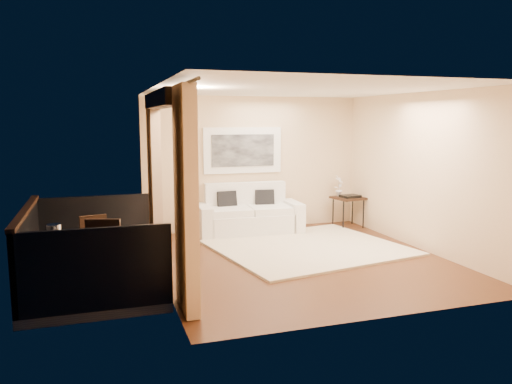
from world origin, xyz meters
TOP-DOWN VIEW (x-y plane):
  - floor at (0.00, 0.00)m, footprint 5.00×5.00m
  - room_shell at (-2.13, 0.00)m, footprint 5.00×6.40m
  - balcony at (-3.31, 0.00)m, footprint 1.81×2.60m
  - curtains at (-2.11, 0.00)m, footprint 0.16×4.80m
  - artwork at (-0.23, 2.46)m, footprint 1.62×0.07m
  - rug at (0.40, 0.59)m, footprint 3.47×3.15m
  - sofa at (-0.23, 2.09)m, footprint 2.07×0.96m
  - side_table at (1.93, 2.00)m, footprint 0.67×0.67m
  - tray at (1.94, 1.95)m, footprint 0.42×0.34m
  - orchid at (1.79, 2.17)m, footprint 0.28×0.27m
  - bistro_table at (-3.51, -0.54)m, footprint 0.71×0.71m
  - balcony_chair_far at (-3.17, 0.26)m, footprint 0.46×0.47m
  - balcony_chair_near at (-3.06, -0.90)m, footprint 0.55×0.56m
  - ice_bucket at (-3.63, -0.41)m, footprint 0.18×0.18m
  - candle at (-3.49, -0.36)m, footprint 0.06×0.06m
  - vase at (-3.57, -0.76)m, footprint 0.04×0.04m
  - glass_a at (-3.41, -0.66)m, footprint 0.06×0.06m
  - glass_b at (-3.35, -0.56)m, footprint 0.06×0.06m

SIDE VIEW (x-z plane):
  - floor at x=0.00m, z-range 0.00..0.00m
  - rug at x=0.40m, z-range 0.00..0.04m
  - balcony at x=-3.31m, z-range -0.41..0.76m
  - sofa at x=-0.23m, z-range -0.14..0.84m
  - balcony_chair_far at x=-3.17m, z-range 0.07..0.95m
  - side_table at x=1.93m, z-range 0.26..0.89m
  - balcony_chair_near at x=-3.06m, z-range 0.08..1.09m
  - bistro_table at x=-3.51m, z-range 0.27..0.97m
  - tray at x=1.94m, z-range 0.63..0.68m
  - candle at x=-3.49m, z-range 0.70..0.77m
  - glass_a at x=-3.41m, z-range 0.70..0.82m
  - glass_b at x=-3.35m, z-range 0.70..0.82m
  - vase at x=-3.57m, z-range 0.70..0.88m
  - ice_bucket at x=-3.63m, z-range 0.70..0.90m
  - orchid at x=1.79m, z-range 0.63..1.08m
  - curtains at x=-2.11m, z-range 0.02..2.66m
  - artwork at x=-0.23m, z-range 1.16..2.08m
  - room_shell at x=-2.13m, z-range 0.02..5.02m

